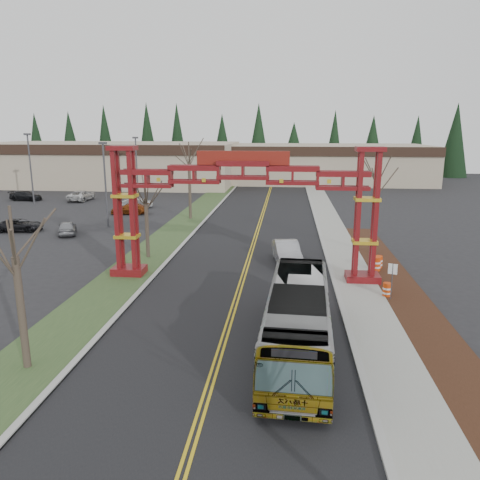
# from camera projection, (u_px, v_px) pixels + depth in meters

# --- Properties ---
(ground) EXTENTS (200.00, 200.00, 0.00)m
(ground) POSITION_uv_depth(u_px,v_px,m) (188.00, 457.00, 14.57)
(ground) COLOR black
(ground) RESTS_ON ground
(road) EXTENTS (12.00, 110.00, 0.02)m
(road) POSITION_uv_depth(u_px,v_px,m) (251.00, 252.00, 38.76)
(road) COLOR black
(road) RESTS_ON ground
(lane_line_left) EXTENTS (0.12, 100.00, 0.01)m
(lane_line_left) POSITION_uv_depth(u_px,v_px,m) (249.00, 252.00, 38.77)
(lane_line_left) COLOR gold
(lane_line_left) RESTS_ON road
(lane_line_right) EXTENTS (0.12, 100.00, 0.01)m
(lane_line_right) POSITION_uv_depth(u_px,v_px,m) (252.00, 252.00, 38.75)
(lane_line_right) COLOR gold
(lane_line_right) RESTS_ON road
(curb_right) EXTENTS (0.30, 110.00, 0.15)m
(curb_right) POSITION_uv_depth(u_px,v_px,m) (326.00, 253.00, 38.14)
(curb_right) COLOR #A2A29D
(curb_right) RESTS_ON ground
(sidewalk_right) EXTENTS (2.60, 110.00, 0.14)m
(sidewalk_right) POSITION_uv_depth(u_px,v_px,m) (344.00, 254.00, 38.00)
(sidewalk_right) COLOR gray
(sidewalk_right) RESTS_ON ground
(landscape_strip) EXTENTS (2.60, 50.00, 0.12)m
(landscape_strip) POSITION_uv_depth(u_px,v_px,m) (431.00, 334.00, 23.23)
(landscape_strip) COLOR black
(landscape_strip) RESTS_ON ground
(grass_median) EXTENTS (4.00, 110.00, 0.08)m
(grass_median) POSITION_uv_depth(u_px,v_px,m) (157.00, 249.00, 39.54)
(grass_median) COLOR #2F4924
(grass_median) RESTS_ON ground
(curb_left) EXTENTS (0.30, 110.00, 0.15)m
(curb_left) POSITION_uv_depth(u_px,v_px,m) (178.00, 250.00, 39.35)
(curb_left) COLOR #A2A29D
(curb_left) RESTS_ON ground
(gateway_arch) EXTENTS (18.20, 1.60, 8.90)m
(gateway_arch) POSITION_uv_depth(u_px,v_px,m) (243.00, 191.00, 30.60)
(gateway_arch) COLOR #5C0E0C
(gateway_arch) RESTS_ON ground
(retail_building_west) EXTENTS (46.00, 22.30, 7.50)m
(retail_building_west) POSITION_uv_depth(u_px,v_px,m) (109.00, 163.00, 86.30)
(retail_building_west) COLOR tan
(retail_building_west) RESTS_ON ground
(retail_building_east) EXTENTS (38.00, 20.30, 7.00)m
(retail_building_east) POSITION_uv_depth(u_px,v_px,m) (325.00, 163.00, 90.14)
(retail_building_east) COLOR tan
(retail_building_east) RESTS_ON ground
(conifer_treeline) EXTENTS (116.10, 5.60, 13.00)m
(conifer_treeline) POSITION_uv_depth(u_px,v_px,m) (276.00, 145.00, 102.08)
(conifer_treeline) COLOR black
(conifer_treeline) RESTS_ON ground
(transit_bus) EXTENTS (3.22, 11.60, 3.20)m
(transit_bus) POSITION_uv_depth(u_px,v_px,m) (298.00, 320.00, 21.04)
(transit_bus) COLOR #9E9FA5
(transit_bus) RESTS_ON ground
(silver_sedan) EXTENTS (2.51, 5.26, 1.67)m
(silver_sedan) POSITION_uv_depth(u_px,v_px,m) (287.00, 252.00, 35.50)
(silver_sedan) COLOR #A5A8AD
(silver_sedan) RESTS_ON ground
(parked_car_near_a) EXTENTS (2.94, 4.20, 1.33)m
(parked_car_near_a) POSITION_uv_depth(u_px,v_px,m) (67.00, 228.00, 45.19)
(parked_car_near_a) COLOR gray
(parked_car_near_a) RESTS_ON ground
(parked_car_near_c) EXTENTS (4.71, 2.66, 1.24)m
(parked_car_near_c) POSITION_uv_depth(u_px,v_px,m) (20.00, 225.00, 46.60)
(parked_car_near_c) COLOR black
(parked_car_near_c) RESTS_ON ground
(parked_car_mid_a) EXTENTS (4.57, 2.13, 1.29)m
(parked_car_mid_a) POSITION_uv_depth(u_px,v_px,m) (129.00, 209.00, 56.02)
(parked_car_mid_a) COLOR maroon
(parked_car_mid_a) RESTS_ON ground
(parked_car_far_a) EXTENTS (3.93, 1.66, 1.26)m
(parked_car_far_a) POSITION_uv_depth(u_px,v_px,m) (138.00, 203.00, 60.67)
(parked_car_far_a) COLOR #AEB2B6
(parked_car_far_a) RESTS_ON ground
(parked_car_far_b) EXTENTS (2.56, 5.30, 1.45)m
(parked_car_far_b) POSITION_uv_depth(u_px,v_px,m) (82.00, 195.00, 66.57)
(parked_car_far_b) COLOR silver
(parked_car_far_b) RESTS_ON ground
(parked_car_far_c) EXTENTS (4.68, 2.14, 1.33)m
(parked_car_far_c) POSITION_uv_depth(u_px,v_px,m) (26.00, 196.00, 66.73)
(parked_car_far_c) COLOR black
(parked_car_far_c) RESTS_ON ground
(bare_tree_median_near) EXTENTS (3.19, 3.19, 7.03)m
(bare_tree_median_near) POSITION_uv_depth(u_px,v_px,m) (15.00, 258.00, 18.89)
(bare_tree_median_near) COLOR #382D26
(bare_tree_median_near) RESTS_ON ground
(bare_tree_median_mid) EXTENTS (2.94, 2.94, 6.69)m
(bare_tree_median_mid) POSITION_uv_depth(u_px,v_px,m) (146.00, 199.00, 36.09)
(bare_tree_median_mid) COLOR #382D26
(bare_tree_median_mid) RESTS_ON ground
(bare_tree_median_far) EXTENTS (3.28, 3.28, 8.63)m
(bare_tree_median_far) POSITION_uv_depth(u_px,v_px,m) (189.00, 162.00, 51.63)
(bare_tree_median_far) COLOR #382D26
(bare_tree_median_far) RESTS_ON ground
(bare_tree_right_far) EXTENTS (2.91, 2.91, 7.81)m
(bare_tree_right_far) POSITION_uv_depth(u_px,v_px,m) (378.00, 183.00, 36.83)
(bare_tree_right_far) COLOR #382D26
(bare_tree_right_far) RESTS_ON ground
(light_pole_near) EXTENTS (0.75, 0.38, 8.70)m
(light_pole_near) POSITION_uv_depth(u_px,v_px,m) (105.00, 179.00, 47.65)
(light_pole_near) COLOR #3F3F44
(light_pole_near) RESTS_ON ground
(light_pole_mid) EXTENTS (0.82, 0.41, 9.42)m
(light_pole_mid) POSITION_uv_depth(u_px,v_px,m) (30.00, 164.00, 62.24)
(light_pole_mid) COLOR #3F3F44
(light_pole_mid) RESTS_ON ground
(light_pole_far) EXTENTS (0.77, 0.38, 8.86)m
(light_pole_far) POSITION_uv_depth(u_px,v_px,m) (137.00, 163.00, 68.04)
(light_pole_far) COLOR #3F3F44
(light_pole_far) RESTS_ON ground
(street_sign) EXTENTS (0.50, 0.22, 2.29)m
(street_sign) POSITION_uv_depth(u_px,v_px,m) (392.00, 274.00, 27.44)
(street_sign) COLOR #3F3F44
(street_sign) RESTS_ON ground
(barrel_south) EXTENTS (0.51, 0.51, 0.94)m
(barrel_south) POSITION_uv_depth(u_px,v_px,m) (387.00, 290.00, 28.23)
(barrel_south) COLOR #CC3A0B
(barrel_south) RESTS_ON ground
(barrel_mid) EXTENTS (0.60, 0.60, 1.10)m
(barrel_mid) POSITION_uv_depth(u_px,v_px,m) (376.00, 265.00, 33.30)
(barrel_mid) COLOR #CC3A0B
(barrel_mid) RESTS_ON ground
(barrel_north) EXTENTS (0.54, 0.54, 0.99)m
(barrel_north) POSITION_uv_depth(u_px,v_px,m) (379.00, 262.00, 34.04)
(barrel_north) COLOR #CC3A0B
(barrel_north) RESTS_ON ground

